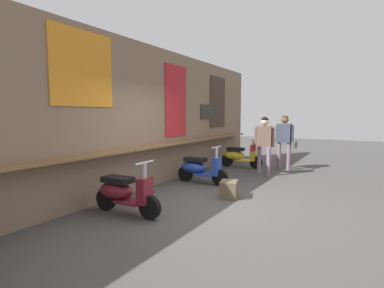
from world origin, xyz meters
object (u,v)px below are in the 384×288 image
scooter_maroon (123,192)px  shopper_with_handbag (285,136)px  scooter_yellow (239,156)px  scooter_blue (199,168)px  shopper_browsing (264,140)px  merchandise_crate (229,189)px

scooter_maroon → shopper_with_handbag: bearing=74.9°
scooter_yellow → shopper_with_handbag: shopper_with_handbag is taller
scooter_blue → shopper_browsing: (1.87, -1.08, 0.64)m
scooter_blue → scooter_yellow: size_ratio=1.00×
shopper_with_handbag → merchandise_crate: (-3.95, 0.19, -0.89)m
scooter_maroon → merchandise_crate: (1.90, -1.19, -0.21)m
scooter_blue → scooter_yellow: 2.67m
shopper_with_handbag → shopper_browsing: shopper_with_handbag is taller
scooter_maroon → merchandise_crate: size_ratio=3.29×
shopper_with_handbag → scooter_blue: bearing=162.5°
scooter_yellow → scooter_blue: bearing=-94.0°
scooter_blue → shopper_browsing: 2.25m
merchandise_crate → shopper_with_handbag: bearing=-2.7°
scooter_maroon → shopper_browsing: bearing=75.0°
scooter_blue → shopper_with_handbag: shopper_with_handbag is taller
merchandise_crate → shopper_browsing: bearing=2.4°
scooter_yellow → shopper_browsing: size_ratio=0.83×
merchandise_crate → scooter_yellow: bearing=18.7°
scooter_yellow → merchandise_crate: bearing=-75.3°
scooter_maroon → shopper_with_handbag: 6.04m
scooter_maroon → scooter_yellow: same height
scooter_blue → shopper_browsing: bearing=59.8°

